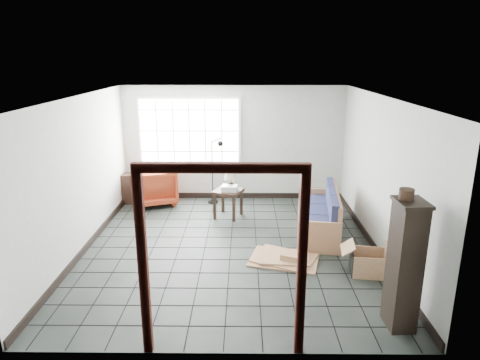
{
  "coord_description": "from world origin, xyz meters",
  "views": [
    {
      "loc": [
        0.23,
        -6.82,
        3.23
      ],
      "look_at": [
        0.16,
        0.3,
        1.15
      ],
      "focal_mm": 32.0,
      "sensor_mm": 36.0,
      "label": 1
    }
  ],
  "objects_px": {
    "futon_sofa": "(321,217)",
    "armchair": "(155,184)",
    "tall_shelf": "(405,264)",
    "side_table": "(228,195)"
  },
  "relations": [
    {
      "from": "futon_sofa",
      "to": "armchair",
      "type": "distance_m",
      "value": 3.81
    },
    {
      "from": "tall_shelf",
      "to": "side_table",
      "type": "bearing_deg",
      "value": 118.28
    },
    {
      "from": "futon_sofa",
      "to": "armchair",
      "type": "bearing_deg",
      "value": 162.24
    },
    {
      "from": "futon_sofa",
      "to": "armchair",
      "type": "relative_size",
      "value": 2.18
    },
    {
      "from": "futon_sofa",
      "to": "armchair",
      "type": "xyz_separation_m",
      "value": [
        -3.45,
        1.62,
        0.15
      ]
    },
    {
      "from": "armchair",
      "to": "tall_shelf",
      "type": "distance_m",
      "value": 5.99
    },
    {
      "from": "armchair",
      "to": "tall_shelf",
      "type": "xyz_separation_m",
      "value": [
        3.92,
        -4.51,
        0.38
      ]
    },
    {
      "from": "armchair",
      "to": "tall_shelf",
      "type": "bearing_deg",
      "value": 110.78
    },
    {
      "from": "armchair",
      "to": "futon_sofa",
      "type": "bearing_deg",
      "value": 134.64
    },
    {
      "from": "side_table",
      "to": "futon_sofa",
      "type": "bearing_deg",
      "value": -24.77
    }
  ]
}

